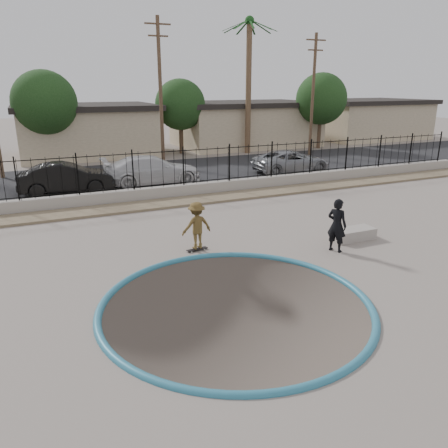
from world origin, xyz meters
TOP-DOWN VIEW (x-y plane):
  - ground at (0.00, 12.00)m, footprint 120.00×120.00m
  - bowl_pit at (0.00, -1.00)m, footprint 6.84×6.84m
  - coping_ring at (0.00, -1.00)m, footprint 7.04×7.04m
  - rock_strip at (0.00, 9.20)m, footprint 42.00×1.60m
  - retaining_wall at (0.00, 10.30)m, footprint 42.00×0.45m
  - fence at (0.00, 10.30)m, footprint 40.00×0.04m
  - street at (0.00, 17.00)m, footprint 90.00×8.00m
  - house_center at (0.00, 26.50)m, footprint 10.60×8.60m
  - house_east at (14.00, 26.50)m, footprint 12.60×8.60m
  - house_east_far at (28.00, 26.50)m, footprint 11.60×8.60m
  - palm_right at (12.00, 22.00)m, footprint 2.30×2.30m
  - utility_pole_mid at (4.00, 19.00)m, footprint 1.70×0.24m
  - utility_pole_right at (16.00, 19.00)m, footprint 1.70×0.24m
  - street_tree_left at (-3.00, 23.00)m, footprint 4.32×4.32m
  - street_tree_mid at (7.00, 24.00)m, footprint 3.96×3.96m
  - street_tree_right at (19.00, 22.00)m, footprint 4.32×4.32m
  - skater at (0.45, 3.00)m, footprint 1.09×0.69m
  - skateboard at (0.45, 3.00)m, footprint 0.76×0.28m
  - videographer at (4.71, 1.09)m, footprint 0.69×0.79m
  - concrete_ledge at (6.04, 1.77)m, footprint 1.60×0.70m
  - car_b at (-2.78, 13.40)m, footprint 4.79×1.96m
  - car_c at (1.78, 13.61)m, footprint 5.50×2.37m
  - car_d at (10.77, 13.40)m, footprint 5.01×2.34m

SIDE VIEW (x-z plane):
  - ground at x=0.00m, z-range -2.20..0.00m
  - bowl_pit at x=0.00m, z-range -0.90..0.90m
  - coping_ring at x=0.00m, z-range -0.10..0.10m
  - street at x=0.00m, z-range 0.00..0.04m
  - skateboard at x=0.45m, z-range 0.02..0.08m
  - rock_strip at x=0.00m, z-range 0.00..0.11m
  - concrete_ledge at x=6.04m, z-range 0.00..0.40m
  - retaining_wall at x=0.00m, z-range 0.00..0.60m
  - car_d at x=10.77m, z-range 0.04..1.42m
  - skater at x=0.45m, z-range 0.00..1.60m
  - car_b at x=-2.78m, z-range 0.04..1.58m
  - car_c at x=1.78m, z-range 0.04..1.62m
  - videographer at x=4.71m, z-range 0.00..1.82m
  - fence at x=0.00m, z-range 0.60..2.40m
  - house_east at x=14.00m, z-range 0.02..3.92m
  - house_east_far at x=28.00m, z-range 0.02..3.92m
  - house_center at x=0.00m, z-range 0.02..3.92m
  - street_tree_mid at x=7.00m, z-range 0.92..6.75m
  - street_tree_left at x=-3.00m, z-range 1.01..7.37m
  - street_tree_right at x=19.00m, z-range 1.01..7.37m
  - utility_pole_right at x=16.00m, z-range 0.20..9.20m
  - utility_pole_mid at x=4.00m, z-range 0.21..9.71m
  - palm_right at x=12.00m, z-range 2.18..12.48m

